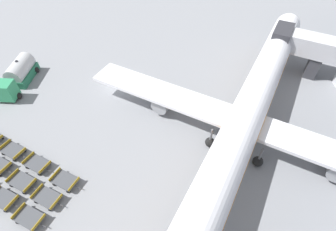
{
  "coord_description": "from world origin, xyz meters",
  "views": [
    {
      "loc": [
        20.06,
        -22.69,
        24.56
      ],
      "look_at": [
        10.58,
        -4.29,
        2.82
      ],
      "focal_mm": 28.0,
      "sensor_mm": 36.0,
      "label": 1
    }
  ],
  "objects_px": {
    "baggage_dolly_row_mid_b_col_c": "(37,164)",
    "baggage_dolly_row_mid_b_col_d": "(65,180)",
    "airplane": "(248,112)",
    "baggage_dolly_row_mid_b_col_b": "(13,150)",
    "baggage_dolly_row_near_col_d": "(29,218)",
    "baggage_dolly_row_mid_a_col_c": "(22,182)",
    "baggage_dolly_row_mid_a_col_d": "(47,198)",
    "fuel_tanker_secondary": "(18,75)",
    "baggage_dolly_row_near_col_c": "(3,199)"
  },
  "relations": [
    {
      "from": "airplane",
      "to": "baggage_dolly_row_mid_a_col_c",
      "type": "relative_size",
      "value": 14.42
    },
    {
      "from": "airplane",
      "to": "baggage_dolly_row_mid_b_col_d",
      "type": "relative_size",
      "value": 14.4
    },
    {
      "from": "airplane",
      "to": "fuel_tanker_secondary",
      "type": "bearing_deg",
      "value": -170.03
    },
    {
      "from": "fuel_tanker_secondary",
      "to": "baggage_dolly_row_mid_b_col_c",
      "type": "distance_m",
      "value": 16.2
    },
    {
      "from": "fuel_tanker_secondary",
      "to": "baggage_dolly_row_mid_a_col_d",
      "type": "xyz_separation_m",
      "value": [
        17.04,
        -11.75,
        -0.88
      ]
    },
    {
      "from": "baggage_dolly_row_mid_b_col_b",
      "to": "baggage_dolly_row_mid_b_col_d",
      "type": "relative_size",
      "value": 1.0
    },
    {
      "from": "baggage_dolly_row_near_col_c",
      "to": "baggage_dolly_row_mid_b_col_c",
      "type": "distance_m",
      "value": 4.44
    },
    {
      "from": "airplane",
      "to": "baggage_dolly_row_mid_b_col_d",
      "type": "distance_m",
      "value": 21.02
    },
    {
      "from": "baggage_dolly_row_near_col_d",
      "to": "baggage_dolly_row_mid_a_col_c",
      "type": "relative_size",
      "value": 1.01
    },
    {
      "from": "airplane",
      "to": "baggage_dolly_row_mid_b_col_b",
      "type": "height_order",
      "value": "airplane"
    },
    {
      "from": "baggage_dolly_row_mid_a_col_c",
      "to": "baggage_dolly_row_mid_b_col_c",
      "type": "distance_m",
      "value": 2.29
    },
    {
      "from": "baggage_dolly_row_mid_a_col_d",
      "to": "fuel_tanker_secondary",
      "type": "bearing_deg",
      "value": 145.41
    },
    {
      "from": "baggage_dolly_row_near_col_d",
      "to": "baggage_dolly_row_mid_a_col_c",
      "type": "bearing_deg",
      "value": 146.86
    },
    {
      "from": "fuel_tanker_secondary",
      "to": "baggage_dolly_row_mid_b_col_d",
      "type": "xyz_separation_m",
      "value": [
        17.26,
        -9.52,
        -0.88
      ]
    },
    {
      "from": "baggage_dolly_row_near_col_d",
      "to": "baggage_dolly_row_mid_b_col_d",
      "type": "distance_m",
      "value": 4.47
    },
    {
      "from": "baggage_dolly_row_mid_a_col_d",
      "to": "baggage_dolly_row_mid_b_col_d",
      "type": "bearing_deg",
      "value": 84.24
    },
    {
      "from": "fuel_tanker_secondary",
      "to": "baggage_dolly_row_mid_a_col_c",
      "type": "relative_size",
      "value": 2.62
    },
    {
      "from": "baggage_dolly_row_mid_b_col_c",
      "to": "baggage_dolly_row_mid_b_col_d",
      "type": "bearing_deg",
      "value": -2.26
    },
    {
      "from": "baggage_dolly_row_near_col_c",
      "to": "airplane",
      "type": "bearing_deg",
      "value": 46.62
    },
    {
      "from": "baggage_dolly_row_near_col_c",
      "to": "baggage_dolly_row_mid_a_col_d",
      "type": "xyz_separation_m",
      "value": [
        3.72,
        2.05,
        0.0
      ]
    },
    {
      "from": "airplane",
      "to": "baggage_dolly_row_mid_b_col_b",
      "type": "distance_m",
      "value": 26.89
    },
    {
      "from": "baggage_dolly_row_mid_a_col_d",
      "to": "baggage_dolly_row_mid_b_col_c",
      "type": "bearing_deg",
      "value": 148.04
    },
    {
      "from": "baggage_dolly_row_mid_a_col_c",
      "to": "airplane",
      "type": "bearing_deg",
      "value": 43.42
    },
    {
      "from": "fuel_tanker_secondary",
      "to": "baggage_dolly_row_mid_a_col_d",
      "type": "bearing_deg",
      "value": -34.59
    },
    {
      "from": "baggage_dolly_row_near_col_d",
      "to": "airplane",
      "type": "bearing_deg",
      "value": 53.29
    },
    {
      "from": "baggage_dolly_row_mid_a_col_c",
      "to": "baggage_dolly_row_mid_b_col_c",
      "type": "xyz_separation_m",
      "value": [
        -0.23,
        2.28,
        0.0
      ]
    },
    {
      "from": "baggage_dolly_row_mid_a_col_d",
      "to": "baggage_dolly_row_near_col_d",
      "type": "bearing_deg",
      "value": -90.11
    },
    {
      "from": "baggage_dolly_row_near_col_d",
      "to": "baggage_dolly_row_mid_a_col_d",
      "type": "distance_m",
      "value": 2.23
    },
    {
      "from": "baggage_dolly_row_near_col_c",
      "to": "baggage_dolly_row_mid_b_col_b",
      "type": "relative_size",
      "value": 1.0
    },
    {
      "from": "baggage_dolly_row_mid_b_col_c",
      "to": "baggage_dolly_row_near_col_c",
      "type": "bearing_deg",
      "value": -88.56
    },
    {
      "from": "baggage_dolly_row_near_col_d",
      "to": "fuel_tanker_secondary",
      "type": "bearing_deg",
      "value": 140.62
    },
    {
      "from": "airplane",
      "to": "baggage_dolly_row_mid_b_col_b",
      "type": "relative_size",
      "value": 14.39
    },
    {
      "from": "airplane",
      "to": "baggage_dolly_row_mid_a_col_c",
      "type": "distance_m",
      "value": 25.19
    },
    {
      "from": "baggage_dolly_row_mid_a_col_d",
      "to": "baggage_dolly_row_mid_b_col_b",
      "type": "relative_size",
      "value": 1.0
    },
    {
      "from": "baggage_dolly_row_near_col_d",
      "to": "baggage_dolly_row_mid_b_col_b",
      "type": "height_order",
      "value": "same"
    },
    {
      "from": "baggage_dolly_row_mid_a_col_d",
      "to": "baggage_dolly_row_mid_b_col_c",
      "type": "xyz_separation_m",
      "value": [
        -3.84,
        2.39,
        0.0
      ]
    },
    {
      "from": "baggage_dolly_row_mid_a_col_d",
      "to": "baggage_dolly_row_mid_b_col_b",
      "type": "bearing_deg",
      "value": 162.34
    },
    {
      "from": "baggage_dolly_row_near_col_d",
      "to": "baggage_dolly_row_mid_b_col_c",
      "type": "relative_size",
      "value": 1.01
    },
    {
      "from": "fuel_tanker_secondary",
      "to": "baggage_dolly_row_near_col_d",
      "type": "distance_m",
      "value": 22.05
    },
    {
      "from": "airplane",
      "to": "baggage_dolly_row_mid_b_col_c",
      "type": "bearing_deg",
      "value": -140.98
    },
    {
      "from": "airplane",
      "to": "baggage_dolly_row_near_col_c",
      "type": "height_order",
      "value": "airplane"
    },
    {
      "from": "baggage_dolly_row_mid_a_col_c",
      "to": "baggage_dolly_row_mid_b_col_d",
      "type": "relative_size",
      "value": 1.0
    },
    {
      "from": "baggage_dolly_row_mid_a_col_c",
      "to": "baggage_dolly_row_mid_b_col_d",
      "type": "xyz_separation_m",
      "value": [
        3.83,
        2.12,
        0.0
      ]
    },
    {
      "from": "baggage_dolly_row_mid_b_col_b",
      "to": "fuel_tanker_secondary",
      "type": "bearing_deg",
      "value": 135.26
    },
    {
      "from": "baggage_dolly_row_near_col_d",
      "to": "baggage_dolly_row_mid_a_col_c",
      "type": "height_order",
      "value": "same"
    },
    {
      "from": "fuel_tanker_secondary",
      "to": "baggage_dolly_row_mid_b_col_c",
      "type": "relative_size",
      "value": 2.62
    },
    {
      "from": "airplane",
      "to": "fuel_tanker_secondary",
      "type": "xyz_separation_m",
      "value": [
        -31.6,
        -5.55,
        -2.19
      ]
    },
    {
      "from": "baggage_dolly_row_mid_a_col_c",
      "to": "baggage_dolly_row_mid_b_col_c",
      "type": "bearing_deg",
      "value": 95.87
    },
    {
      "from": "baggage_dolly_row_mid_a_col_c",
      "to": "fuel_tanker_secondary",
      "type": "bearing_deg",
      "value": 139.11
    },
    {
      "from": "baggage_dolly_row_near_col_d",
      "to": "baggage_dolly_row_mid_b_col_d",
      "type": "xyz_separation_m",
      "value": [
        0.23,
        4.47,
        0.0
      ]
    }
  ]
}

